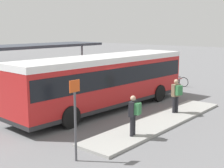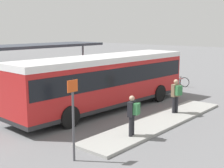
{
  "view_description": "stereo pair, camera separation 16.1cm",
  "coord_description": "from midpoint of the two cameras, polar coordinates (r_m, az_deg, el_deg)",
  "views": [
    {
      "loc": [
        -12.77,
        -11.19,
        4.47
      ],
      "look_at": [
        0.57,
        0.0,
        1.34
      ],
      "focal_mm": 50.0,
      "sensor_mm": 36.0,
      "label": 1
    },
    {
      "loc": [
        -12.67,
        -11.31,
        4.47
      ],
      "look_at": [
        0.57,
        0.0,
        1.34
      ],
      "focal_mm": 50.0,
      "sensor_mm": 36.0,
      "label": 2
    }
  ],
  "objects": [
    {
      "name": "bicycle_black",
      "position": [
        25.47,
        10.59,
        0.68
      ],
      "size": [
        0.48,
        1.53,
        0.66
      ],
      "rotation": [
        0.0,
        0.0,
        1.45
      ],
      "color": "black",
      "rests_on": "ground_plane"
    },
    {
      "name": "pedestrian_waiting",
      "position": [
        16.4,
        11.41,
        -1.75
      ],
      "size": [
        0.5,
        0.54,
        1.77
      ],
      "rotation": [
        0.0,
        0.0,
        1.25
      ],
      "color": "#232328",
      "rests_on": "curb_island"
    },
    {
      "name": "curb_island",
      "position": [
        15.22,
        8.53,
        -6.76
      ],
      "size": [
        9.71,
        1.8,
        0.12
      ],
      "color": "#9E9E99",
      "rests_on": "ground_plane"
    },
    {
      "name": "city_bus",
      "position": [
        17.2,
        -1.47,
        1.09
      ],
      "size": [
        11.57,
        2.99,
        2.97
      ],
      "rotation": [
        0.0,
        0.0,
        -0.04
      ],
      "color": "red",
      "rests_on": "ground_plane"
    },
    {
      "name": "station_shelter",
      "position": [
        22.08,
        -12.96,
        6.74
      ],
      "size": [
        9.09,
        2.98,
        3.38
      ],
      "color": "#383D47",
      "rests_on": "ground_plane"
    },
    {
      "name": "bicycle_yellow",
      "position": [
        25.49,
        8.66,
        0.83
      ],
      "size": [
        0.48,
        1.73,
        0.74
      ],
      "rotation": [
        0.0,
        0.0,
        1.62
      ],
      "color": "black",
      "rests_on": "ground_plane"
    },
    {
      "name": "pedestrian_companion",
      "position": [
        12.69,
        3.66,
        -5.31
      ],
      "size": [
        0.45,
        0.49,
        1.68
      ],
      "rotation": [
        0.0,
        0.0,
        1.79
      ],
      "color": "#232328",
      "rests_on": "curb_island"
    },
    {
      "name": "ground_plane",
      "position": [
        17.56,
        -1.47,
        -4.56
      ],
      "size": [
        120.0,
        120.0,
        0.0
      ],
      "primitive_type": "plane",
      "color": "slate"
    },
    {
      "name": "bicycle_red",
      "position": [
        24.77,
        11.68,
        0.49
      ],
      "size": [
        0.48,
        1.78,
        0.77
      ],
      "rotation": [
        0.0,
        0.0,
        1.68
      ],
      "color": "black",
      "rests_on": "ground_plane"
    },
    {
      "name": "platform_sign",
      "position": [
        10.51,
        -7.18,
        -5.98
      ],
      "size": [
        0.44,
        0.08,
        2.8
      ],
      "color": "#4C4C51",
      "rests_on": "ground_plane"
    }
  ]
}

